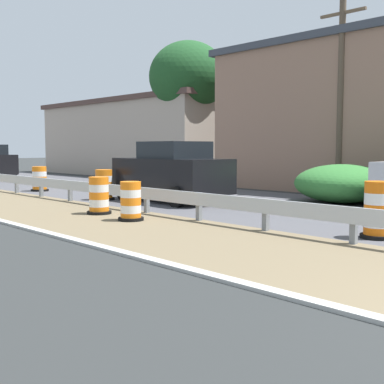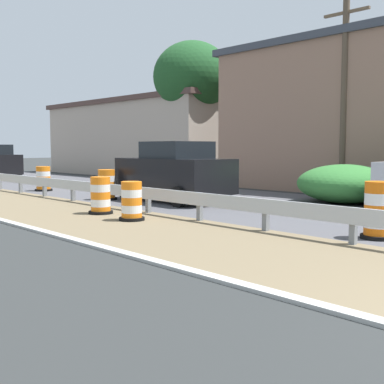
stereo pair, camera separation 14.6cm
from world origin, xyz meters
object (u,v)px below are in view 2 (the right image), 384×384
(traffic_barrel_nearest, at_px, (378,213))
(traffic_barrel_mid, at_px, (101,197))
(car_lead_far_lane, at_px, (174,172))
(traffic_barrel_close, at_px, (132,203))
(traffic_barrel_far, at_px, (107,186))
(utility_pole_near, at_px, (344,95))
(traffic_barrel_farther, at_px, (43,180))

(traffic_barrel_nearest, relative_size, traffic_barrel_mid, 1.13)
(traffic_barrel_mid, distance_m, car_lead_far_lane, 3.68)
(traffic_barrel_nearest, bearing_deg, traffic_barrel_mid, 105.94)
(traffic_barrel_close, distance_m, car_lead_far_lane, 4.46)
(traffic_barrel_far, xyz_separation_m, utility_pole_near, (7.22, -4.83, 3.28))
(traffic_barrel_far, distance_m, utility_pole_near, 9.29)
(traffic_barrel_mid, height_order, traffic_barrel_farther, traffic_barrel_farther)
(traffic_barrel_mid, distance_m, utility_pole_near, 10.09)
(car_lead_far_lane, distance_m, utility_pole_near, 7.05)
(traffic_barrel_nearest, relative_size, traffic_barrel_far, 1.09)
(traffic_barrel_nearest, distance_m, utility_pole_near, 9.51)
(traffic_barrel_nearest, distance_m, traffic_barrel_mid, 7.22)
(utility_pole_near, bearing_deg, car_lead_far_lane, 154.07)
(traffic_barrel_far, xyz_separation_m, traffic_barrel_farther, (0.02, 4.76, -0.01))
(traffic_barrel_close, distance_m, utility_pole_near, 10.03)
(traffic_barrel_farther, relative_size, car_lead_far_lane, 0.25)
(traffic_barrel_far, height_order, utility_pole_near, utility_pole_near)
(utility_pole_near, bearing_deg, traffic_barrel_far, 146.19)
(traffic_barrel_close, relative_size, utility_pole_near, 0.14)
(traffic_barrel_nearest, bearing_deg, utility_pole_near, 34.44)
(traffic_barrel_nearest, xyz_separation_m, traffic_barrel_farther, (0.17, 14.65, -0.06))
(traffic_barrel_nearest, relative_size, traffic_barrel_farther, 1.12)
(traffic_barrel_mid, relative_size, traffic_barrel_farther, 0.99)
(traffic_barrel_far, bearing_deg, car_lead_far_lane, -55.39)
(traffic_barrel_farther, relative_size, utility_pole_near, 0.14)
(traffic_barrel_close, height_order, traffic_barrel_farther, traffic_barrel_farther)
(traffic_barrel_farther, height_order, utility_pole_near, utility_pole_near)
(traffic_barrel_far, relative_size, traffic_barrel_farther, 1.03)
(traffic_barrel_mid, xyz_separation_m, traffic_barrel_farther, (2.15, 7.71, 0.00))
(traffic_barrel_close, height_order, traffic_barrel_far, traffic_barrel_far)
(car_lead_far_lane, relative_size, utility_pole_near, 0.57)
(traffic_barrel_nearest, height_order, utility_pole_near, utility_pole_near)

